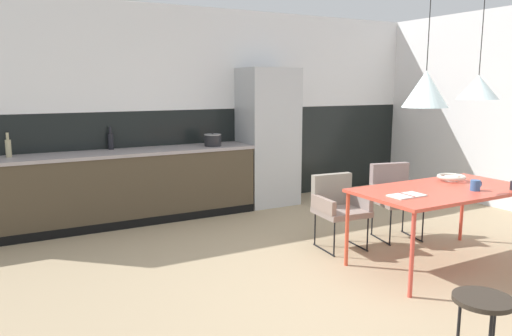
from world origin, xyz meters
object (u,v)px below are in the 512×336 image
(dining_table, at_px, (443,193))
(bottle_wine_green, at_px, (111,141))
(pendant_lamp_over_table_far, at_px, (478,87))
(refrigerator_column, at_px, (268,137))
(mug_dark_espresso, at_px, (476,185))
(side_stool, at_px, (483,304))
(fruit_bowl, at_px, (451,177))
(pendant_lamp_over_table_near, at_px, (426,89))
(armchair_far_side, at_px, (394,191))
(armchair_by_stool, at_px, (338,202))
(bottle_spice_small, at_px, (8,147))
(open_book, at_px, (407,196))
(cooking_pot, at_px, (213,140))

(dining_table, distance_m, bottle_wine_green, 3.93)
(pendant_lamp_over_table_far, bearing_deg, dining_table, 174.24)
(refrigerator_column, height_order, mug_dark_espresso, refrigerator_column)
(refrigerator_column, relative_size, side_stool, 4.28)
(fruit_bowl, distance_m, pendant_lamp_over_table_near, 1.14)
(armchair_far_side, bearing_deg, pendant_lamp_over_table_near, 69.51)
(refrigerator_column, relative_size, dining_table, 1.15)
(mug_dark_espresso, relative_size, bottle_wine_green, 0.47)
(armchair_far_side, bearing_deg, armchair_by_stool, 9.76)
(bottle_spice_small, bearing_deg, open_book, -46.20)
(bottle_spice_small, bearing_deg, refrigerator_column, -2.01)
(refrigerator_column, distance_m, bottle_wine_green, 2.16)
(refrigerator_column, bearing_deg, pendant_lamp_over_table_far, -79.49)
(pendant_lamp_over_table_near, bearing_deg, open_book, -167.46)
(open_book, xyz_separation_m, bottle_spice_small, (-2.96, 3.09, 0.26))
(armchair_far_side, height_order, bottle_wine_green, bottle_wine_green)
(dining_table, height_order, armchair_by_stool, armchair_by_stool)
(refrigerator_column, height_order, pendant_lamp_over_table_near, pendant_lamp_over_table_near)
(armchair_by_stool, distance_m, mug_dark_espresso, 1.34)
(open_book, bearing_deg, armchair_by_stool, 89.40)
(open_book, distance_m, bottle_wine_green, 3.69)
(cooking_pot, height_order, side_stool, cooking_pot)
(refrigerator_column, xyz_separation_m, cooking_pot, (-0.89, -0.07, 0.01))
(armchair_far_side, height_order, armchair_by_stool, armchair_far_side)
(refrigerator_column, relative_size, cooking_pot, 8.50)
(bottle_wine_green, xyz_separation_m, pendant_lamp_over_table_near, (2.02, -3.16, 0.65))
(open_book, distance_m, pendant_lamp_over_table_far, 1.28)
(armchair_far_side, bearing_deg, fruit_bowl, 112.81)
(armchair_by_stool, distance_m, open_book, 1.00)
(fruit_bowl, relative_size, mug_dark_espresso, 2.10)
(mug_dark_espresso, xyz_separation_m, side_stool, (-1.36, -1.12, -0.38))
(refrigerator_column, height_order, bottle_spice_small, refrigerator_column)
(refrigerator_column, bearing_deg, side_stool, -102.96)
(dining_table, relative_size, bottle_spice_small, 6.09)
(fruit_bowl, relative_size, pendant_lamp_over_table_far, 0.25)
(mug_dark_espresso, relative_size, side_stool, 0.29)
(armchair_far_side, xyz_separation_m, mug_dark_espresso, (-0.06, -1.06, 0.26))
(armchair_by_stool, distance_m, cooking_pot, 2.08)
(dining_table, distance_m, fruit_bowl, 0.42)
(bottle_spice_small, distance_m, pendant_lamp_over_table_far, 4.95)
(cooking_pot, bearing_deg, mug_dark_espresso, -67.19)
(armchair_by_stool, bearing_deg, mug_dark_espresso, 128.39)
(cooking_pot, distance_m, side_stool, 4.20)
(fruit_bowl, distance_m, open_book, 0.94)
(bottle_spice_small, bearing_deg, cooking_pot, -4.47)
(bottle_spice_small, bearing_deg, mug_dark_espresso, -41.19)
(refrigerator_column, relative_size, pendant_lamp_over_table_far, 1.74)
(armchair_far_side, bearing_deg, dining_table, 87.14)
(dining_table, relative_size, mug_dark_espresso, 12.64)
(pendant_lamp_over_table_near, distance_m, pendant_lamp_over_table_far, 0.67)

